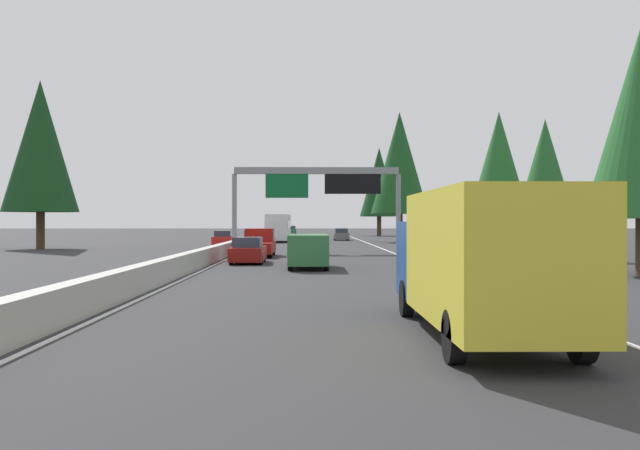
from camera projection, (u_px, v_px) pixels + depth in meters
ground_plane at (250, 248)px, 62.64m from camera, size 320.00×320.00×0.00m
median_barrier at (262, 237)px, 82.63m from camera, size 180.00×0.56×0.90m
shoulder_stripe_right at (369, 244)px, 72.79m from camera, size 160.00×0.16×0.01m
shoulder_stripe_median at (261, 244)px, 72.64m from camera, size 160.00×0.16×0.01m
sign_gantry_overhead at (319, 185)px, 52.68m from camera, size 0.50×12.68×6.40m
box_truck_distant_b at (480, 258)px, 14.28m from camera, size 8.50×2.40×2.95m
sedan_far_left at (248, 251)px, 39.38m from camera, size 4.40×1.80×1.47m
bus_mid_left at (279, 227)px, 81.73m from camera, size 11.50×2.55×3.10m
sedan_distant_a at (341, 235)px, 86.41m from camera, size 4.40×1.80×1.47m
minivan_mid_right at (308, 249)px, 35.01m from camera, size 5.00×1.95×1.69m
sedan_mid_center at (291, 230)px, 131.18m from camera, size 4.40×1.80×1.47m
pickup_near_right at (259, 243)px, 46.98m from camera, size 5.60×2.00×1.86m
oncoming_near at (224, 239)px, 66.02m from camera, size 4.40×1.80×1.47m
conifer_right_near at (545, 174)px, 43.86m from camera, size 3.85×3.85×8.76m
conifer_right_mid at (499, 168)px, 49.37m from camera, size 4.43×4.43×10.07m
conifer_right_far at (400, 163)px, 77.88m from camera, size 6.37×6.37×14.49m
conifer_right_distant at (379, 182)px, 111.96m from camera, size 6.19×6.19×14.07m
conifer_left_near at (40, 146)px, 59.18m from camera, size 6.27×6.27×14.26m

